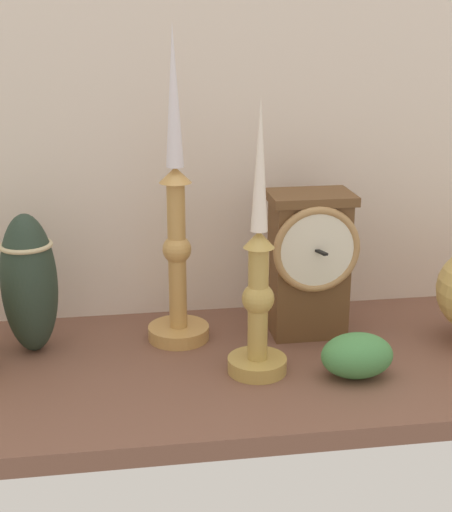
% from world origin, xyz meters
% --- Properties ---
extents(ground_plane, '(1.00, 0.36, 0.02)m').
position_xyz_m(ground_plane, '(0.00, 0.00, -0.01)').
color(ground_plane, brown).
extents(back_wall, '(1.20, 0.02, 0.65)m').
position_xyz_m(back_wall, '(0.00, 0.18, 0.33)').
color(back_wall, silver).
rests_on(back_wall, ground_plane).
extents(mantel_clock, '(0.11, 0.10, 0.20)m').
position_xyz_m(mantel_clock, '(0.09, 0.07, 0.10)').
color(mantel_clock, brown).
rests_on(mantel_clock, ground_plane).
extents(candlestick_tall_left, '(0.08, 0.08, 0.41)m').
position_xyz_m(candlestick_tall_left, '(-0.08, 0.08, 0.14)').
color(candlestick_tall_left, tan).
rests_on(candlestick_tall_left, ground_plane).
extents(candlestick_tall_center, '(0.07, 0.07, 0.33)m').
position_xyz_m(candlestick_tall_center, '(0.01, -0.03, 0.10)').
color(candlestick_tall_center, tan).
rests_on(candlestick_tall_center, ground_plane).
extents(tall_ceramic_vase, '(0.07, 0.07, 0.18)m').
position_xyz_m(tall_ceramic_vase, '(-0.27, 0.07, 0.09)').
color(tall_ceramic_vase, '#29392C').
rests_on(tall_ceramic_vase, ground_plane).
extents(ivy_sprig, '(0.09, 0.06, 0.06)m').
position_xyz_m(ivy_sprig, '(0.12, -0.06, 0.03)').
color(ivy_sprig, '#498D4B').
rests_on(ivy_sprig, ground_plane).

